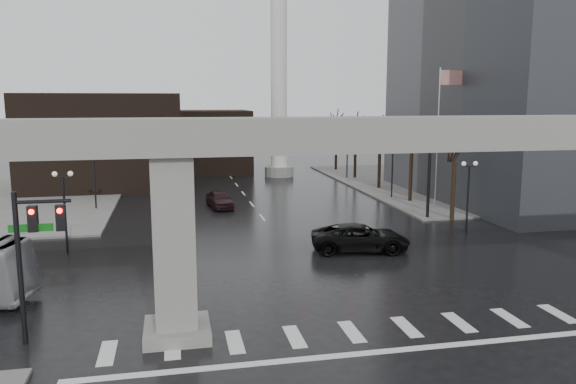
# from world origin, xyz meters

# --- Properties ---
(ground) EXTENTS (160.00, 160.00, 0.00)m
(ground) POSITION_xyz_m (0.00, 0.00, 0.00)
(ground) COLOR black
(ground) RESTS_ON ground
(sidewalk_ne) EXTENTS (28.00, 36.00, 0.15)m
(sidewalk_ne) POSITION_xyz_m (26.00, 36.00, 0.07)
(sidewalk_ne) COLOR slate
(sidewalk_ne) RESTS_ON ground
(elevated_guideway) EXTENTS (48.00, 2.60, 8.70)m
(elevated_guideway) POSITION_xyz_m (1.26, 0.00, 6.88)
(elevated_guideway) COLOR gray
(elevated_guideway) RESTS_ON ground
(building_far_left) EXTENTS (16.00, 14.00, 10.00)m
(building_far_left) POSITION_xyz_m (-14.00, 42.00, 5.00)
(building_far_left) COLOR black
(building_far_left) RESTS_ON ground
(building_far_mid) EXTENTS (10.00, 10.00, 8.00)m
(building_far_mid) POSITION_xyz_m (-2.00, 52.00, 4.00)
(building_far_mid) COLOR black
(building_far_mid) RESTS_ON ground
(smokestack) EXTENTS (3.60, 3.60, 30.00)m
(smokestack) POSITION_xyz_m (6.00, 46.00, 13.35)
(smokestack) COLOR silver
(smokestack) RESTS_ON ground
(signal_mast_arm) EXTENTS (12.12, 0.43, 8.00)m
(signal_mast_arm) POSITION_xyz_m (8.99, 18.80, 5.83)
(signal_mast_arm) COLOR black
(signal_mast_arm) RESTS_ON ground
(signal_left_pole) EXTENTS (2.30, 0.30, 6.00)m
(signal_left_pole) POSITION_xyz_m (-12.25, 0.50, 4.07)
(signal_left_pole) COLOR black
(signal_left_pole) RESTS_ON ground
(flagpole_assembly) EXTENTS (2.06, 0.12, 12.00)m
(flagpole_assembly) POSITION_xyz_m (15.29, 22.00, 7.53)
(flagpole_assembly) COLOR silver
(flagpole_assembly) RESTS_ON ground
(lamp_right_0) EXTENTS (1.22, 0.32, 5.11)m
(lamp_right_0) POSITION_xyz_m (13.50, 14.00, 3.47)
(lamp_right_0) COLOR black
(lamp_right_0) RESTS_ON ground
(lamp_right_1) EXTENTS (1.22, 0.32, 5.11)m
(lamp_right_1) POSITION_xyz_m (13.50, 28.00, 3.47)
(lamp_right_1) COLOR black
(lamp_right_1) RESTS_ON ground
(lamp_right_2) EXTENTS (1.22, 0.32, 5.11)m
(lamp_right_2) POSITION_xyz_m (13.50, 42.00, 3.47)
(lamp_right_2) COLOR black
(lamp_right_2) RESTS_ON ground
(lamp_left_0) EXTENTS (1.22, 0.32, 5.11)m
(lamp_left_0) POSITION_xyz_m (-13.50, 14.00, 3.47)
(lamp_left_0) COLOR black
(lamp_left_0) RESTS_ON ground
(lamp_left_1) EXTENTS (1.22, 0.32, 5.11)m
(lamp_left_1) POSITION_xyz_m (-13.50, 28.00, 3.47)
(lamp_left_1) COLOR black
(lamp_left_1) RESTS_ON ground
(lamp_left_2) EXTENTS (1.22, 0.32, 5.11)m
(lamp_left_2) POSITION_xyz_m (-13.50, 42.00, 3.47)
(lamp_left_2) COLOR black
(lamp_left_2) RESTS_ON ground
(tree_right_0) EXTENTS (1.09, 1.58, 7.50)m
(tree_right_0) POSITION_xyz_m (14.53, 18.02, 2.79)
(tree_right_0) COLOR black
(tree_right_0) RESTS_ON ground
(tree_right_1) EXTENTS (1.09, 1.61, 7.67)m
(tree_right_1) POSITION_xyz_m (14.53, 26.02, 2.85)
(tree_right_1) COLOR black
(tree_right_1) RESTS_ON ground
(tree_right_2) EXTENTS (1.10, 1.63, 7.85)m
(tree_right_2) POSITION_xyz_m (14.53, 34.02, 2.91)
(tree_right_2) COLOR black
(tree_right_2) RESTS_ON ground
(tree_right_3) EXTENTS (1.11, 1.66, 8.02)m
(tree_right_3) POSITION_xyz_m (14.53, 42.02, 2.98)
(tree_right_3) COLOR black
(tree_right_3) RESTS_ON ground
(tree_right_4) EXTENTS (1.12, 1.69, 8.19)m
(tree_right_4) POSITION_xyz_m (14.53, 50.02, 3.04)
(tree_right_4) COLOR black
(tree_right_4) RESTS_ON ground
(pickup_truck) EXTENTS (6.52, 3.83, 1.70)m
(pickup_truck) POSITION_xyz_m (4.43, 10.77, 0.85)
(pickup_truck) COLOR black
(pickup_truck) RESTS_ON ground
(far_car) EXTENTS (2.45, 4.67, 1.52)m
(far_car) POSITION_xyz_m (-3.00, 26.79, 0.76)
(far_car) COLOR black
(far_car) RESTS_ON ground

